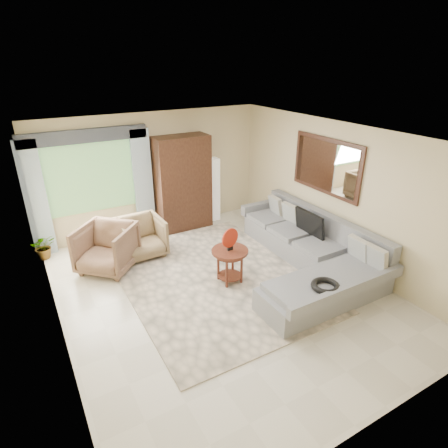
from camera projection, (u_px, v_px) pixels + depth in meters
ground at (222, 291)px, 6.35m from camera, size 6.00×6.00×0.00m
area_rug at (213, 278)px, 6.69m from camera, size 3.02×4.02×0.02m
sectional_sofa at (310, 255)px, 6.91m from camera, size 2.30×3.46×0.90m
tv_screen at (310, 223)px, 7.14m from camera, size 0.14×0.74×0.48m
garden_hose at (325, 286)px, 5.51m from camera, size 0.43×0.43×0.09m
coffee_table at (230, 265)px, 6.47m from camera, size 0.63×0.63×0.63m
red_disc at (230, 238)px, 6.25m from camera, size 0.34×0.08×0.34m
armchair_left at (107, 248)px, 6.83m from camera, size 1.33×1.33×0.87m
armchair_right at (141, 237)px, 7.34m from camera, size 0.85×0.87×0.78m
potted_plant at (44, 246)px, 7.29m from camera, size 0.47×0.42×0.50m
armoire at (183, 183)px, 8.32m from camera, size 1.20×0.55×2.10m
floor_lamp at (213, 189)px, 8.85m from camera, size 0.24×0.24×1.50m
window at (90, 178)px, 7.51m from camera, size 1.80×0.04×1.40m
curtain_left at (36, 200)px, 7.07m from camera, size 0.40×0.08×2.30m
curtain_right at (143, 183)px, 8.02m from camera, size 0.40×0.08×2.30m
valance at (84, 136)px, 7.11m from camera, size 2.40×0.12×0.26m
wall_mirror at (326, 166)px, 7.03m from camera, size 0.05×1.70×1.05m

